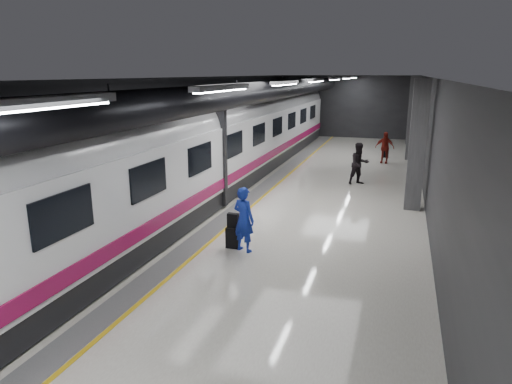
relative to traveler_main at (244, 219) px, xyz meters
The scene contains 9 objects.
ground 3.71m from the traveler_main, 92.84° to the left, with size 40.00×40.00×0.00m, color white.
platform_hall 5.29m from the traveler_main, 95.82° to the left, with size 10.02×40.02×4.51m.
train 5.11m from the traveler_main, 133.58° to the left, with size 3.05×38.00×4.05m.
traveler_main is the anchor object (origin of this frame).
suitcase_main 0.72m from the traveler_main, 161.24° to the left, with size 0.36×0.23×0.58m, color black.
shoulder_bag 0.41m from the traveler_main, 158.10° to the left, with size 0.30×0.16×0.40m, color black.
traveler_far_a 9.01m from the traveler_main, 75.91° to the left, with size 0.88×0.68×1.80m, color black.
traveler_far_b 14.38m from the traveler_main, 77.87° to the left, with size 0.98×0.41×1.67m, color maroon.
suitcase_far 16.09m from the traveler_main, 79.13° to the left, with size 0.31×0.20×0.46m, color black.
Camera 1 is at (4.02, -14.51, 4.68)m, focal length 32.00 mm.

